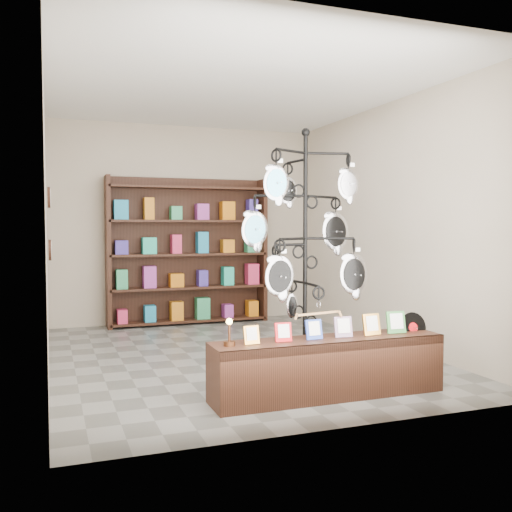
{
  "coord_description": "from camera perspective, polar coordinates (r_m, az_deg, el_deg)",
  "views": [
    {
      "loc": [
        -1.98,
        -6.12,
        1.47
      ],
      "look_at": [
        -0.11,
        -1.0,
        1.19
      ],
      "focal_mm": 40.0,
      "sensor_mm": 36.0,
      "label": 1
    }
  ],
  "objects": [
    {
      "name": "wall_clocks",
      "position": [
        6.92,
        -19.97,
        3.04
      ],
      "size": [
        0.03,
        0.24,
        0.84
      ],
      "color": "black",
      "rests_on": "ground"
    },
    {
      "name": "room_envelope",
      "position": [
        6.45,
        -2.11,
        6.35
      ],
      "size": [
        5.0,
        5.0,
        5.0
      ],
      "color": "#BAA995",
      "rests_on": "ground"
    },
    {
      "name": "display_tree",
      "position": [
        5.16,
        4.95,
        1.71
      ],
      "size": [
        1.2,
        1.08,
        2.35
      ],
      "rotation": [
        0.0,
        0.0,
        0.1
      ],
      "color": "black",
      "rests_on": "ground"
    },
    {
      "name": "back_shelving",
      "position": [
        8.66,
        -6.78,
        0.04
      ],
      "size": [
        2.42,
        0.36,
        2.2
      ],
      "color": "black",
      "rests_on": "ground"
    },
    {
      "name": "ground",
      "position": [
        6.6,
        -2.08,
        -9.9
      ],
      "size": [
        5.0,
        5.0,
        0.0
      ],
      "primitive_type": "plane",
      "color": "slate",
      "rests_on": "ground"
    },
    {
      "name": "front_shelf",
      "position": [
        5.05,
        7.26,
        -10.96
      ],
      "size": [
        2.08,
        0.43,
        0.73
      ],
      "rotation": [
        0.0,
        0.0,
        0.0
      ],
      "color": "black",
      "rests_on": "ground"
    }
  ]
}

